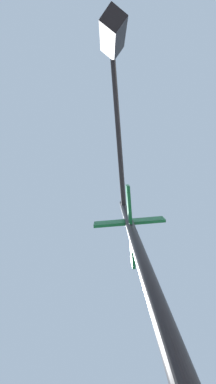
{
  "coord_description": "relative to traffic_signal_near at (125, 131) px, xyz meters",
  "views": [
    {
      "loc": [
        -6.74,
        -6.99,
        1.74
      ],
      "look_at": [
        -7.0,
        -7.33,
        4.71
      ],
      "focal_mm": 20.47,
      "sensor_mm": 36.0,
      "label": 1
    }
  ],
  "objects": [
    {
      "name": "traffic_signal_near",
      "position": [
        0.0,
        0.0,
        0.0
      ],
      "size": [
        2.38,
        2.67,
        6.14
      ],
      "color": "black",
      "rests_on": "ground_plane"
    }
  ]
}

